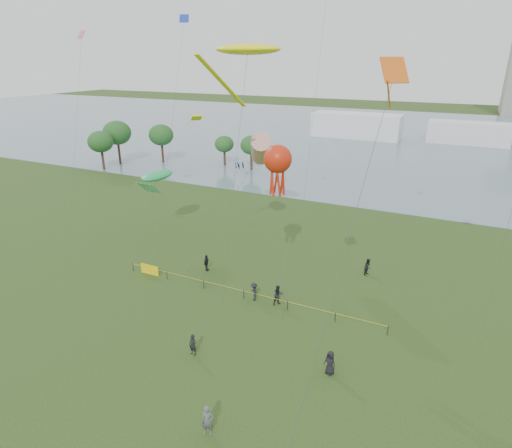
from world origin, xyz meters
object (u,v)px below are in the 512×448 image
at_px(fence, 184,278).
at_px(kite_flyer, 207,421).
at_px(kite_octopus, 278,160).
at_px(kite_stingray, 247,50).

relative_size(fence, kite_flyer, 12.94).
bearing_deg(fence, kite_octopus, 13.56).
xyz_separation_m(kite_stingray, kite_octopus, (4.16, -3.15, -7.97)).
distance_m(kite_stingray, kite_octopus, 9.53).
height_order(kite_flyer, kite_octopus, kite_octopus).
height_order(fence, kite_octopus, kite_octopus).
bearing_deg(kite_flyer, kite_stingray, 88.17).
distance_m(kite_flyer, kite_stingray, 27.32).
height_order(kite_flyer, kite_stingray, kite_stingray).
bearing_deg(kite_flyer, fence, 107.01).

